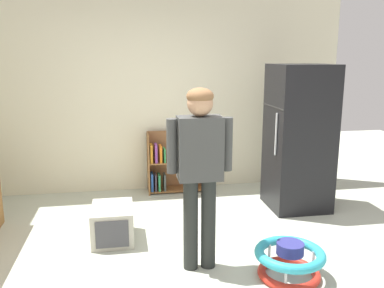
{
  "coord_description": "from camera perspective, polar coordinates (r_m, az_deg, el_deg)",
  "views": [
    {
      "loc": [
        -0.5,
        -3.31,
        1.88
      ],
      "look_at": [
        0.16,
        0.55,
        1.02
      ],
      "focal_mm": 37.87,
      "sensor_mm": 36.0,
      "label": 1
    }
  ],
  "objects": [
    {
      "name": "ground_plane",
      "position": [
        3.84,
        -1.0,
        -16.97
      ],
      "size": [
        12.0,
        12.0,
        0.0
      ],
      "primitive_type": "plane",
      "color": "beige",
      "rests_on": "ground"
    },
    {
      "name": "back_wall",
      "position": [
        5.68,
        -4.62,
        6.98
      ],
      "size": [
        5.2,
        0.06,
        2.7
      ],
      "primitive_type": "cube",
      "color": "beige",
      "rests_on": "ground"
    },
    {
      "name": "refrigerator",
      "position": [
        5.14,
        14.82,
        0.85
      ],
      "size": [
        0.73,
        0.68,
        1.78
      ],
      "color": "black",
      "rests_on": "ground"
    },
    {
      "name": "bookshelf",
      "position": [
        5.69,
        -2.88,
        -2.95
      ],
      "size": [
        0.8,
        0.28,
        0.85
      ],
      "color": "brown",
      "rests_on": "ground"
    },
    {
      "name": "standing_person",
      "position": [
        3.47,
        1.1,
        -2.53
      ],
      "size": [
        0.57,
        0.23,
        1.62
      ],
      "color": "#272B28",
      "rests_on": "ground"
    },
    {
      "name": "baby_walker",
      "position": [
        3.71,
        13.56,
        -15.64
      ],
      "size": [
        0.6,
        0.6,
        0.32
      ],
      "color": "red",
      "rests_on": "ground"
    },
    {
      "name": "pet_carrier",
      "position": [
        4.35,
        -11.11,
        -10.9
      ],
      "size": [
        0.42,
        0.55,
        0.36
      ],
      "color": "beige",
      "rests_on": "ground"
    }
  ]
}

